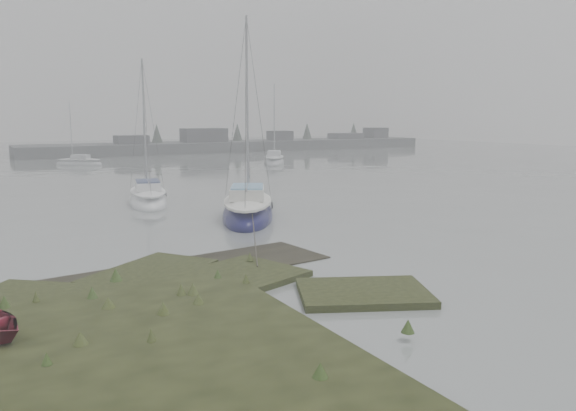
# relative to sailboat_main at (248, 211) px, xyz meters

# --- Properties ---
(ground) EXTENTS (160.00, 160.00, 0.00)m
(ground) POSITION_rel_sailboat_main_xyz_m (-3.01, 18.01, -0.32)
(ground) COLOR slate
(ground) RESTS_ON ground
(far_shoreline) EXTENTS (60.00, 8.00, 4.15)m
(far_shoreline) POSITION_rel_sailboat_main_xyz_m (23.84, 49.91, 0.53)
(far_shoreline) COLOR #4C4F51
(far_shoreline) RESTS_ON ground
(sailboat_main) EXTENTS (5.59, 7.70, 10.46)m
(sailboat_main) POSITION_rel_sailboat_main_xyz_m (0.00, 0.00, 0.00)
(sailboat_main) COLOR #0D0C3C
(sailboat_main) RESTS_ON ground
(sailboat_white) EXTENTS (3.34, 6.50, 8.76)m
(sailboat_white) POSITION_rel_sailboat_main_xyz_m (-2.94, 6.87, -0.05)
(sailboat_white) COLOR white
(sailboat_white) RESTS_ON ground
(sailboat_far_b) EXTENTS (4.99, 6.47, 8.88)m
(sailboat_far_b) POSITION_rel_sailboat_main_xyz_m (16.25, 27.30, -0.05)
(sailboat_far_b) COLOR #A0A3A8
(sailboat_far_b) RESTS_ON ground
(sailboat_far_c) EXTENTS (4.90, 4.19, 6.91)m
(sailboat_far_c) POSITION_rel_sailboat_main_xyz_m (-1.81, 35.69, -0.11)
(sailboat_far_c) COLOR #A2A8AB
(sailboat_far_c) RESTS_ON ground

